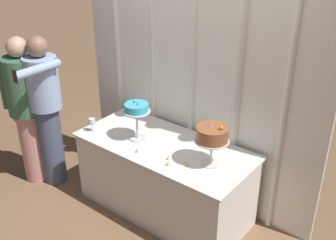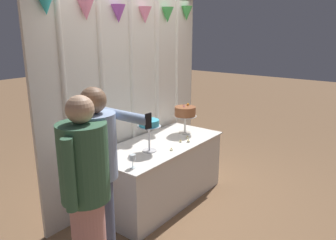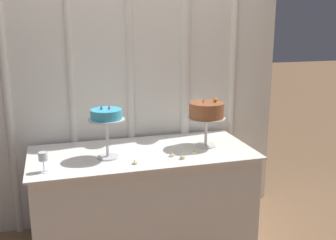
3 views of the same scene
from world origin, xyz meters
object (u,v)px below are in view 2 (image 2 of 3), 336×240
(tealight_far_right, at_px, (188,138))
(guest_man_dark_suit, at_px, (86,191))
(cake_display_nearright, at_px, (185,112))
(tealight_far_left, at_px, (171,150))
(cake_display_nearleft, at_px, (149,126))
(tealight_near_left, at_px, (180,141))
(cake_table, at_px, (160,172))
(wine_glass, at_px, (133,158))
(guest_girl_blue_dress, at_px, (98,175))
(tealight_near_right, at_px, (188,141))

(tealight_far_right, bearing_deg, guest_man_dark_suit, -171.04)
(cake_display_nearright, relative_size, tealight_far_right, 8.78)
(tealight_far_left, xyz_separation_m, tealight_far_right, (0.48, 0.10, 0.00))
(cake_display_nearleft, xyz_separation_m, guest_man_dark_suit, (-1.22, -0.39, -0.18))
(tealight_near_left, distance_m, tealight_far_right, 0.18)
(cake_table, bearing_deg, tealight_far_right, -23.82)
(cake_table, height_order, tealight_far_right, tealight_far_right)
(cake_table, distance_m, cake_display_nearright, 0.85)
(tealight_far_right, bearing_deg, wine_glass, -176.11)
(wine_glass, bearing_deg, cake_display_nearleft, 20.06)
(cake_display_nearright, xyz_separation_m, guest_girl_blue_dress, (-1.82, -0.36, -0.13))
(cake_table, distance_m, guest_man_dark_suit, 1.65)
(tealight_far_left, bearing_deg, tealight_near_right, 0.70)
(guest_man_dark_suit, bearing_deg, tealight_far_left, 8.15)
(tealight_far_right, bearing_deg, cake_table, 156.18)
(tealight_far_right, relative_size, guest_man_dark_suit, 0.03)
(cake_display_nearright, relative_size, guest_man_dark_suit, 0.24)
(wine_glass, bearing_deg, tealight_near_left, 3.85)
(cake_table, xyz_separation_m, tealight_far_right, (0.37, -0.16, 0.39))
(tealight_near_right, bearing_deg, tealight_near_left, 126.56)
(wine_glass, relative_size, tealight_far_left, 3.78)
(cake_table, relative_size, wine_glass, 12.32)
(tealight_near_left, relative_size, tealight_near_right, 1.05)
(cake_display_nearright, height_order, wine_glass, cake_display_nearright)
(tealight_far_left, bearing_deg, wine_glass, 178.12)
(tealight_near_right, distance_m, tealight_far_right, 0.15)
(guest_girl_blue_dress, bearing_deg, guest_man_dark_suit, -157.06)
(tealight_near_right, distance_m, guest_man_dark_suit, 1.77)
(cake_table, bearing_deg, cake_display_nearleft, -166.00)
(tealight_far_right, bearing_deg, tealight_near_right, -142.70)
(cake_table, height_order, guest_girl_blue_dress, guest_girl_blue_dress)
(guest_man_dark_suit, bearing_deg, wine_glass, 16.01)
(cake_table, xyz_separation_m, tealight_far_left, (-0.11, -0.26, 0.39))
(cake_display_nearleft, xyz_separation_m, wine_glass, (-0.46, -0.17, -0.20))
(guest_girl_blue_dress, relative_size, guest_man_dark_suit, 1.01)
(cake_table, xyz_separation_m, guest_man_dark_suit, (-1.50, -0.46, 0.51))
(wine_glass, xyz_separation_m, tealight_near_left, (0.93, 0.06, -0.09))
(guest_man_dark_suit, bearing_deg, cake_display_nearleft, 17.54)
(cake_display_nearright, distance_m, guest_girl_blue_dress, 1.86)
(cake_display_nearleft, relative_size, guest_man_dark_suit, 0.24)
(wine_glass, distance_m, tealight_far_left, 0.63)
(cake_display_nearright, bearing_deg, tealight_far_left, -158.93)
(cake_table, distance_m, cake_display_nearleft, 0.74)
(wine_glass, xyz_separation_m, tealight_near_right, (0.98, -0.02, -0.09))
(wine_glass, distance_m, tealight_far_right, 1.11)
(tealight_near_left, bearing_deg, wine_glass, -176.15)
(cake_display_nearleft, height_order, cake_display_nearright, cake_display_nearleft)
(cake_display_nearright, bearing_deg, tealight_near_right, -139.19)
(cake_display_nearleft, bearing_deg, guest_man_dark_suit, -162.46)
(tealight_far_right, bearing_deg, tealight_far_left, -168.70)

